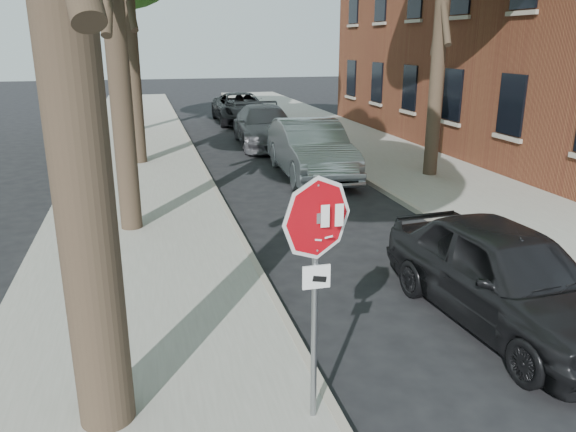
{
  "coord_description": "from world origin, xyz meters",
  "views": [
    {
      "loc": [
        -2.23,
        -4.83,
        3.9
      ],
      "look_at": [
        -0.73,
        0.93,
        2.05
      ],
      "focal_mm": 35.0,
      "sensor_mm": 36.0,
      "label": 1
    }
  ],
  "objects_px": {
    "car_b": "(311,149)",
    "car_d": "(241,108)",
    "car_c": "(265,126)",
    "stop_sign": "(316,254)",
    "car_a": "(505,275)"
  },
  "relations": [
    {
      "from": "car_b",
      "to": "car_d",
      "type": "xyz_separation_m",
      "value": [
        0.0,
        12.09,
        -0.1
      ]
    },
    {
      "from": "car_a",
      "to": "car_b",
      "type": "relative_size",
      "value": 0.85
    },
    {
      "from": "car_d",
      "to": "car_a",
      "type": "bearing_deg",
      "value": -89.12
    },
    {
      "from": "car_b",
      "to": "car_c",
      "type": "relative_size",
      "value": 0.97
    },
    {
      "from": "car_a",
      "to": "car_c",
      "type": "bearing_deg",
      "value": 86.65
    },
    {
      "from": "car_c",
      "to": "car_d",
      "type": "bearing_deg",
      "value": 91.53
    },
    {
      "from": "car_a",
      "to": "car_d",
      "type": "relative_size",
      "value": 0.82
    },
    {
      "from": "stop_sign",
      "to": "car_d",
      "type": "relative_size",
      "value": 0.49
    },
    {
      "from": "car_a",
      "to": "car_d",
      "type": "bearing_deg",
      "value": 85.88
    },
    {
      "from": "car_b",
      "to": "car_c",
      "type": "distance_m",
      "value": 5.49
    },
    {
      "from": "stop_sign",
      "to": "car_b",
      "type": "bearing_deg",
      "value": 73.48
    },
    {
      "from": "car_b",
      "to": "car_c",
      "type": "xyz_separation_m",
      "value": [
        -0.2,
        5.49,
        -0.07
      ]
    },
    {
      "from": "car_c",
      "to": "stop_sign",
      "type": "bearing_deg",
      "value": -97.25
    },
    {
      "from": "stop_sign",
      "to": "car_d",
      "type": "bearing_deg",
      "value": 81.91
    },
    {
      "from": "stop_sign",
      "to": "car_a",
      "type": "height_order",
      "value": "stop_sign"
    }
  ]
}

